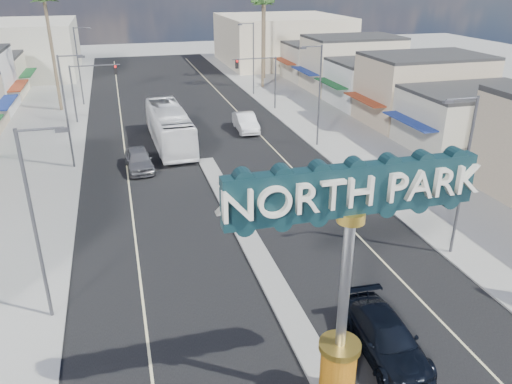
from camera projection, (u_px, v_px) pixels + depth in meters
ground at (203, 156)px, 43.27m from camera, size 160.00×160.00×0.00m
road at (203, 156)px, 43.27m from camera, size 20.00×120.00×0.01m
median_island at (251, 243)px, 29.13m from camera, size 1.30×30.00×0.16m
sidewalk_left at (30, 171)px, 39.79m from camera, size 8.00×120.00×0.12m
sidewalk_right at (351, 142)px, 46.71m from camera, size 8.00×120.00×0.12m
storefront_row_right at (382, 79)px, 59.47m from camera, size 12.00×42.00×6.00m
backdrop_far_left at (7, 49)px, 75.92m from camera, size 20.00×20.00×8.00m
backdrop_far_right at (282, 40)px, 86.79m from camera, size 20.00×20.00×8.00m
gateway_sign at (347, 263)px, 16.18m from camera, size 8.20×1.50×9.15m
traffic_signal_left at (90, 82)px, 51.63m from camera, size 5.09×0.45×6.00m
traffic_signal_right at (260, 73)px, 56.17m from camera, size 5.09×0.45×6.00m
streetlight_l_near at (37, 218)px, 21.02m from camera, size 2.03×0.22×9.00m
streetlight_l_mid at (68, 107)px, 38.66m from camera, size 2.03×0.22×9.00m
streetlight_l_far at (80, 62)px, 58.06m from camera, size 2.03×0.22×9.00m
streetlight_r_near at (462, 170)px, 26.18m from camera, size 2.03×0.22×9.00m
streetlight_r_mid at (318, 91)px, 43.82m from camera, size 2.03×0.22×9.00m
streetlight_r_far at (252, 55)px, 63.22m from camera, size 2.03×0.22×9.00m
palm_left_far at (45, 5)px, 53.09m from camera, size 2.60×2.60×13.10m
palm_right_mid at (263, 7)px, 65.16m from camera, size 2.60×2.60×12.10m
suv_right at (386, 337)px, 20.53m from camera, size 2.48×5.56×1.58m
car_parked_left at (139, 160)px, 40.02m from camera, size 2.32×5.11×1.70m
car_parked_right at (246, 122)px, 49.99m from camera, size 2.07×5.39×1.75m
city_bus at (169, 127)px, 45.42m from camera, size 3.32×12.59×3.48m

